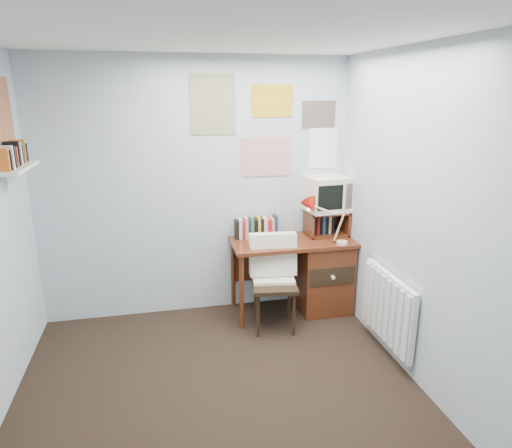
{
  "coord_description": "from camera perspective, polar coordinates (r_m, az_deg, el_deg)",
  "views": [
    {
      "loc": [
        -0.37,
        -2.6,
        2.17
      ],
      "look_at": [
        0.41,
        0.91,
        1.12
      ],
      "focal_mm": 32.0,
      "sensor_mm": 36.0,
      "label": 1
    }
  ],
  "objects": [
    {
      "name": "ground",
      "position": [
        3.41,
        -3.64,
        -23.34
      ],
      "size": [
        3.5,
        3.5,
        0.0
      ],
      "primitive_type": "plane",
      "color": "black",
      "rests_on": "ground"
    },
    {
      "name": "back_wall",
      "position": [
        4.46,
        -7.45,
        4.24
      ],
      "size": [
        3.0,
        0.02,
        2.5
      ],
      "primitive_type": "cube",
      "color": "#AFC2C8",
      "rests_on": "ground"
    },
    {
      "name": "right_wall",
      "position": [
        3.33,
        22.32,
        -1.01
      ],
      "size": [
        0.02,
        3.5,
        2.5
      ],
      "primitive_type": "cube",
      "color": "#AFC2C8",
      "rests_on": "ground"
    },
    {
      "name": "ceiling",
      "position": [
        2.65,
        -4.69,
        23.38
      ],
      "size": [
        3.0,
        3.5,
        0.02
      ],
      "primitive_type": "cube",
      "color": "white",
      "rests_on": "back_wall"
    },
    {
      "name": "desk",
      "position": [
        4.7,
        7.68,
        -5.91
      ],
      "size": [
        1.2,
        0.55,
        0.76
      ],
      "color": "#612C16",
      "rests_on": "ground"
    },
    {
      "name": "desk_chair",
      "position": [
        4.28,
        2.31,
        -7.7
      ],
      "size": [
        0.5,
        0.48,
        0.87
      ],
      "primitive_type": "cube",
      "rotation": [
        0.0,
        0.0,
        -0.14
      ],
      "color": "black",
      "rests_on": "ground"
    },
    {
      "name": "desk_lamp",
      "position": [
        4.39,
        10.83,
        -0.07
      ],
      "size": [
        0.3,
        0.27,
        0.39
      ],
      "primitive_type": "cube",
      "rotation": [
        0.0,
        0.0,
        -0.12
      ],
      "color": "#B5160C",
      "rests_on": "desk"
    },
    {
      "name": "tv_riser",
      "position": [
        4.69,
        8.8,
        0.17
      ],
      "size": [
        0.4,
        0.3,
        0.25
      ],
      "primitive_type": "cube",
      "color": "#612C16",
      "rests_on": "desk"
    },
    {
      "name": "crt_tv",
      "position": [
        4.63,
        8.8,
        3.98
      ],
      "size": [
        0.43,
        0.41,
        0.38
      ],
      "primitive_type": "cube",
      "rotation": [
        0.0,
        0.0,
        0.1
      ],
      "color": "beige",
      "rests_on": "tv_riser"
    },
    {
      "name": "book_row",
      "position": [
        4.57,
        1.09,
        -0.25
      ],
      "size": [
        0.6,
        0.14,
        0.22
      ],
      "primitive_type": "cube",
      "color": "#612C16",
      "rests_on": "desk"
    },
    {
      "name": "radiator",
      "position": [
        4.04,
        16.16,
        -10.08
      ],
      "size": [
        0.09,
        0.8,
        0.6
      ],
      "primitive_type": "cube",
      "color": "white",
      "rests_on": "right_wall"
    },
    {
      "name": "wall_shelf",
      "position": [
        3.88,
        -27.89,
        6.24
      ],
      "size": [
        0.2,
        0.62,
        0.24
      ],
      "primitive_type": "cube",
      "color": "white",
      "rests_on": "left_wall"
    },
    {
      "name": "posters_back",
      "position": [
        4.48,
        1.41,
        12.18
      ],
      "size": [
        1.2,
        0.01,
        0.9
      ],
      "primitive_type": "cube",
      "color": "white",
      "rests_on": "back_wall"
    }
  ]
}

